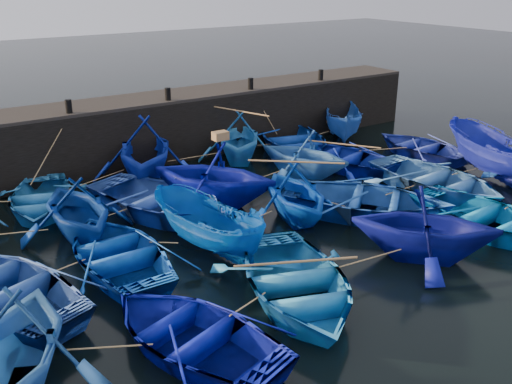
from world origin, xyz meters
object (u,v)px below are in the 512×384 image
boat_8 (161,199)px  boat_13 (2,288)px  wooden_crate (220,136)px  boat_20 (15,344)px

boat_8 → boat_13: 6.21m
boat_13 → wooden_crate: bearing=179.3°
wooden_crate → boat_13: bearing=-160.8°
boat_13 → wooden_crate: size_ratio=10.50×
boat_13 → wooden_crate: wooden_crate is taller
wooden_crate → boat_8: bearing=172.7°
boat_8 → boat_13: size_ratio=1.07×
boat_13 → boat_20: 3.28m
wooden_crate → boat_20: bearing=-143.5°
boat_8 → wooden_crate: wooden_crate is taller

